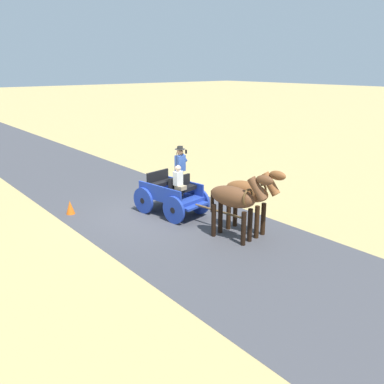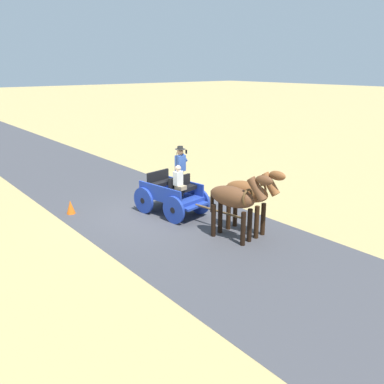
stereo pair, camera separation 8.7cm
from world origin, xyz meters
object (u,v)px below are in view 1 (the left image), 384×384
horse_drawn_carriage (173,192)px  horse_off_side (235,199)px  horse_near_side (250,193)px  traffic_cone (70,207)px

horse_drawn_carriage → horse_off_side: size_ratio=2.04×
horse_near_side → horse_off_side: 0.75m
horse_off_side → traffic_cone: (2.98, -5.39, -1.07)m
horse_drawn_carriage → traffic_cone: bearing=-39.0°
horse_near_side → horse_off_side: (0.74, 0.11, 0.00)m
horse_near_side → traffic_cone: size_ratio=4.42×
horse_near_side → traffic_cone: bearing=-54.9°
horse_near_side → traffic_cone: horse_near_side is taller
horse_near_side → traffic_cone: 6.54m
horse_near_side → traffic_cone: (3.72, -5.28, -1.07)m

